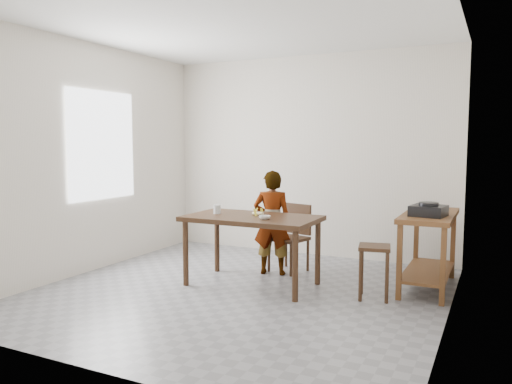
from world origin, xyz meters
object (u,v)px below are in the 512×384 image
at_px(child, 272,222).
at_px(stool, 374,272).
at_px(dining_table, 252,251).
at_px(prep_counter, 428,251).
at_px(dining_chair, 289,238).

xyz_separation_m(child, stool, (1.28, -0.42, -0.34)).
relative_size(dining_table, prep_counter, 1.17).
relative_size(dining_table, stool, 2.64).
bearing_deg(dining_chair, stool, -12.16).
relative_size(dining_table, child, 1.15).
relative_size(prep_counter, stool, 2.26).
bearing_deg(dining_chair, dining_table, -85.23).
distance_m(dining_chair, stool, 1.31).
bearing_deg(prep_counter, dining_table, -157.85).
bearing_deg(prep_counter, dining_chair, 179.77).
bearing_deg(stool, child, 162.05).
bearing_deg(dining_chair, prep_counter, 15.32).
bearing_deg(child, stool, 147.47).
relative_size(prep_counter, child, 0.99).
bearing_deg(child, dining_table, 74.76).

